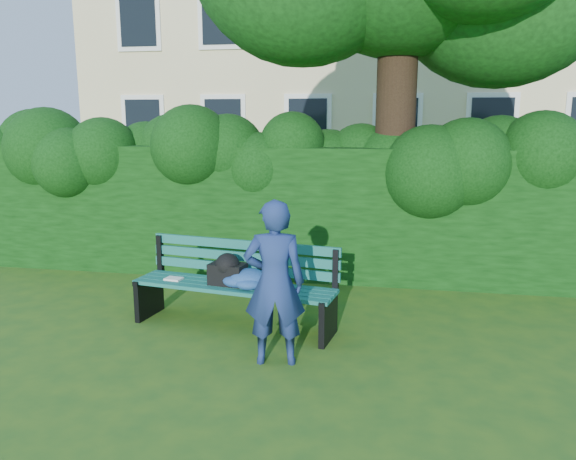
# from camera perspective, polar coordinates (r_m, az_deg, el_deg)

# --- Properties ---
(ground) EXTENTS (80.00, 80.00, 0.00)m
(ground) POSITION_cam_1_polar(r_m,az_deg,el_deg) (6.01, -1.07, -10.05)
(ground) COLOR #28561B
(ground) RESTS_ON ground
(hedge) EXTENTS (10.00, 1.00, 1.80)m
(hedge) POSITION_cam_1_polar(r_m,az_deg,el_deg) (7.86, 2.14, 1.93)
(hedge) COLOR black
(hedge) RESTS_ON ground
(park_bench) EXTENTS (2.24, 0.89, 0.89)m
(park_bench) POSITION_cam_1_polar(r_m,az_deg,el_deg) (5.96, -5.13, -5.19)
(park_bench) COLOR #105042
(park_bench) RESTS_ON ground
(man_reading) EXTENTS (0.61, 0.46, 1.50)m
(man_reading) POSITION_cam_1_polar(r_m,az_deg,el_deg) (5.00, -1.39, -5.39)
(man_reading) COLOR navy
(man_reading) RESTS_ON ground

